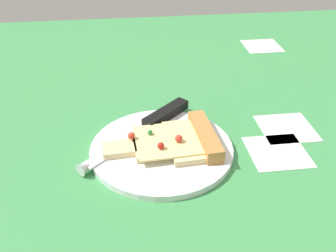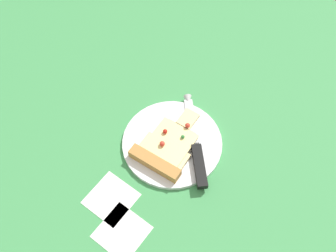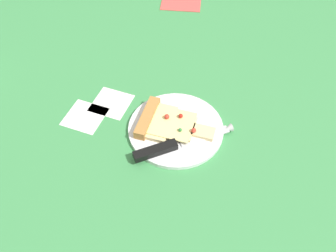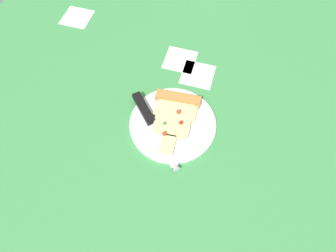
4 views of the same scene
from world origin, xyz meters
TOP-DOWN VIEW (x-y plane):
  - ground_plane at (-0.05, -0.04)cm, footprint 143.96×143.96cm
  - plate at (5.02, -3.01)cm, footprint 22.38×22.38cm
  - pizza_slice at (2.43, -3.19)cm, footprint 17.90×12.15cm
  - knife at (6.66, -8.36)cm, footprint 19.04×17.84cm
  - napkin at (-12.35, 50.20)cm, footprint 15.85×15.85cm

SIDE VIEW (x-z plane):
  - ground_plane at x=-0.05cm, z-range -3.00..0.00cm
  - napkin at x=-12.35cm, z-range 0.00..0.40cm
  - plate at x=5.02cm, z-range 0.00..1.01cm
  - knife at x=6.66cm, z-range 0.39..2.84cm
  - pizza_slice at x=2.43cm, z-range 0.56..3.04cm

